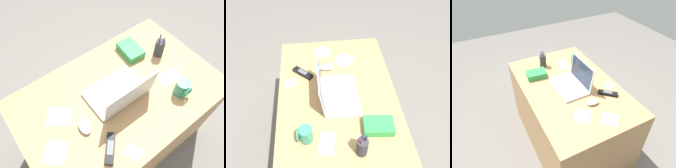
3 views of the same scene
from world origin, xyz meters
The scene contains 12 objects.
ground_plane centered at (0.00, 0.00, 0.00)m, with size 6.00×6.00×0.00m, color slate.
desk centered at (0.00, 0.00, 0.36)m, with size 1.21×0.77×0.72m, color tan.
laptop centered at (0.01, 0.02, 0.76)m, with size 0.35×0.25×0.23m.
computer_mouse centered at (0.28, 0.05, 0.73)m, with size 0.06×0.10×0.03m, color silver.
coffee_mug_white centered at (-0.28, 0.21, 0.77)m, with size 0.08×0.09×0.10m.
cordless_phone centered at (0.24, 0.22, 0.73)m, with size 0.14×0.15×0.03m.
pen_holder centered at (-0.40, -0.09, 0.78)m, with size 0.06×0.06×0.17m.
snack_bag centered at (-0.26, -0.21, 0.75)m, with size 0.12×0.17×0.05m, color green.
paper_note_near_laptop centered at (0.36, -0.09, 0.72)m, with size 0.13×0.11×0.00m, color white.
paper_note_left centered at (0.47, 0.07, 0.72)m, with size 0.11×0.11×0.00m, color white.
paper_note_right centered at (0.16, 0.31, 0.72)m, with size 0.07×0.08×0.00m, color white.
paper_note_front centered at (-0.32, 0.10, 0.72)m, with size 0.15×0.08×0.00m, color white.
Camera 2 is at (-0.99, 0.11, 1.92)m, focal length 38.31 mm.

